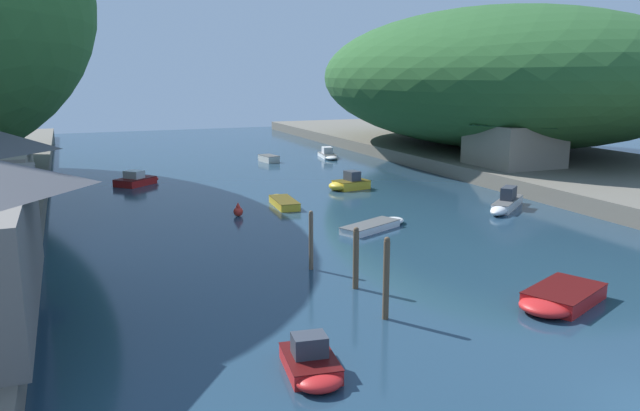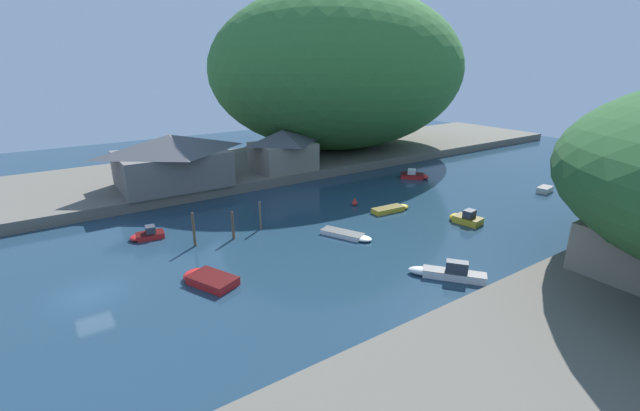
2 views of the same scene
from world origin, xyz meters
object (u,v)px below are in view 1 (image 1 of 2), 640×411
Objects in this scene: boat_navy_launch at (558,299)px; boat_open_rowboat at (328,155)px; boat_mid_channel at (348,184)px; boat_red_skiff at (267,158)px; channel_buoy_near at (238,211)px; boat_small_dinghy at (138,180)px; boat_cabin_cruiser at (312,364)px; boat_near_quay at (506,203)px; boat_far_right_bank at (377,225)px; boat_moored_right at (282,201)px; right_bank_cottage at (514,138)px.

boat_navy_launch is 46.32m from boat_open_rowboat.
boat_mid_channel is at bearing -29.93° from boat_navy_launch.
boat_red_skiff is at bearing -5.43° from boat_mid_channel.
boat_open_rowboat reaches higher than channel_buoy_near.
boat_small_dinghy reaches higher than boat_cabin_cruiser.
boat_near_quay is at bearing 101.90° from boat_open_rowboat.
boat_mid_channel is 19.17m from boat_open_rowboat.
boat_cabin_cruiser is 23.07m from channel_buoy_near.
boat_navy_launch is at bearing 109.42° from boat_near_quay.
boat_cabin_cruiser is 0.61× the size of boat_far_right_bank.
boat_far_right_bank is at bearing 153.64° from boat_mid_channel.
boat_open_rowboat is (9.76, 30.94, 0.13)m from boat_far_right_bank.
boat_far_right_bank is at bearing -13.67° from boat_small_dinghy.
boat_open_rowboat reaches higher than boat_far_right_bank.
boat_red_skiff is at bearing 150.12° from boat_far_right_bank.
boat_small_dinghy is 0.81× the size of boat_near_quay.
boat_small_dinghy reaches higher than boat_red_skiff.
boat_small_dinghy is 15.54m from boat_moored_right.
boat_small_dinghy is 1.32× the size of boat_cabin_cruiser.
boat_small_dinghy is at bearing -176.26° from boat_far_right_bank.
boat_navy_launch is 1.39× the size of boat_mid_channel.
right_bank_cottage is 27.38m from channel_buoy_near.
boat_cabin_cruiser is at bearing -58.43° from boat_far_right_bank.
boat_mid_channel reaches higher than boat_far_right_bank.
boat_mid_channel reaches higher than boat_small_dinghy.
boat_near_quay reaches higher than boat_red_skiff.
boat_red_skiff is at bearing -97.99° from boat_cabin_cruiser.
boat_mid_channel reaches higher than boat_red_skiff.
boat_mid_channel is at bearing -108.92° from boat_cabin_cruiser.
boat_mid_channel is 0.75× the size of boat_open_rowboat.
boat_moored_right is at bearing -8.18° from boat_small_dinghy.
boat_mid_channel is (-15.75, 1.17, -3.30)m from right_bank_cottage.
boat_cabin_cruiser is 32.43m from boat_mid_channel.
boat_small_dinghy is (-12.93, 36.20, 0.07)m from boat_navy_launch.
channel_buoy_near is at bearing -24.80° from boat_small_dinghy.
boat_small_dinghy is at bearing 9.81° from boat_near_quay.
boat_open_rowboat reaches higher than boat_moored_right.
boat_cabin_cruiser is (-30.28, -27.83, -3.40)m from right_bank_cottage.
channel_buoy_near is at bearing -157.66° from boat_far_right_bank.
boat_small_dinghy is (-31.56, 10.12, -3.37)m from right_bank_cottage.
boat_red_skiff is 0.68× the size of boat_open_rowboat.
boat_mid_channel reaches higher than boat_moored_right.
boat_near_quay is at bearing -157.56° from boat_mid_channel.
right_bank_cottage is at bearing -59.45° from boat_navy_launch.
channel_buoy_near is (-8.07, 21.04, 0.05)m from boat_navy_launch.
boat_red_skiff is (1.57, 45.38, 0.03)m from boat_navy_launch.
boat_mid_channel is at bearing 138.00° from boat_far_right_bank.
boat_far_right_bank is at bearing 82.18° from boat_open_rowboat.
channel_buoy_near is at bearing 110.00° from boat_mid_channel.
boat_near_quay is (21.58, 17.69, 0.09)m from boat_cabin_cruiser.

